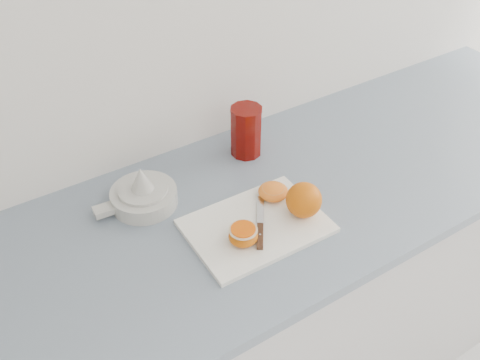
# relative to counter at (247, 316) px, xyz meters

# --- Properties ---
(counter) EXTENTS (2.32, 0.64, 0.89)m
(counter) POSITION_rel_counter_xyz_m (0.00, 0.00, 0.00)
(counter) COLOR silver
(counter) RESTS_ON ground
(cutting_board) EXTENTS (0.32, 0.23, 0.01)m
(cutting_board) POSITION_rel_counter_xyz_m (-0.03, -0.08, 0.45)
(cutting_board) COLOR white
(cutting_board) RESTS_ON counter
(whole_orange) EXTENTS (0.08, 0.08, 0.08)m
(whole_orange) POSITION_rel_counter_xyz_m (0.08, -0.11, 0.50)
(whole_orange) COLOR #C8560E
(whole_orange) RESTS_ON cutting_board
(half_orange) EXTENTS (0.07, 0.07, 0.04)m
(half_orange) POSITION_rel_counter_xyz_m (-0.08, -0.11, 0.48)
(half_orange) COLOR #C8560E
(half_orange) RESTS_ON cutting_board
(squeezed_shell) EXTENTS (0.07, 0.07, 0.03)m
(squeezed_shell) POSITION_rel_counter_xyz_m (0.06, -0.02, 0.47)
(squeezed_shell) COLOR orange
(squeezed_shell) RESTS_ON cutting_board
(paring_knife) EXTENTS (0.11, 0.15, 0.01)m
(paring_knife) POSITION_rel_counter_xyz_m (-0.04, -0.11, 0.46)
(paring_knife) COLOR #472F1C
(paring_knife) RESTS_ON cutting_board
(citrus_juicer) EXTENTS (0.20, 0.16, 0.11)m
(citrus_juicer) POSITION_rel_counter_xyz_m (-0.21, 0.14, 0.47)
(citrus_juicer) COLOR silver
(citrus_juicer) RESTS_ON counter
(red_tumbler) EXTENTS (0.09, 0.09, 0.14)m
(red_tumbler) POSITION_rel_counter_xyz_m (0.11, 0.18, 0.51)
(red_tumbler) COLOR #650904
(red_tumbler) RESTS_ON counter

